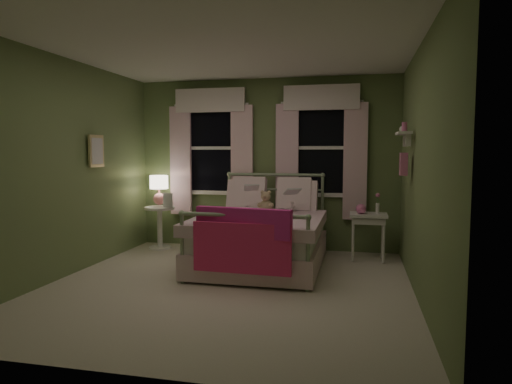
% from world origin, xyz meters
% --- Properties ---
extents(room_shell, '(4.20, 4.20, 4.20)m').
position_xyz_m(room_shell, '(0.00, 0.00, 1.30)').
color(room_shell, beige).
rests_on(room_shell, ground).
extents(bed, '(1.58, 2.04, 1.18)m').
position_xyz_m(bed, '(0.18, 1.00, 0.38)').
color(bed, white).
rests_on(bed, ground).
extents(pink_throw, '(1.10, 0.26, 0.71)m').
position_xyz_m(pink_throw, '(0.18, -0.03, 0.61)').
color(pink_throw, '#D62A89').
rests_on(pink_throw, bed).
extents(child_left, '(0.30, 0.23, 0.75)m').
position_xyz_m(child_left, '(-0.10, 1.42, 0.95)').
color(child_left, '#F7D1DD').
rests_on(child_left, bed).
extents(child_right, '(0.39, 0.35, 0.66)m').
position_xyz_m(child_right, '(0.46, 1.42, 0.90)').
color(child_right, '#F7D1DD').
rests_on(child_right, bed).
extents(book_left, '(0.22, 0.16, 0.26)m').
position_xyz_m(book_left, '(-0.10, 1.17, 0.96)').
color(book_left, beige).
rests_on(book_left, child_left).
extents(book_right, '(0.22, 0.18, 0.26)m').
position_xyz_m(book_right, '(0.46, 1.17, 0.92)').
color(book_right, beige).
rests_on(book_right, child_right).
extents(teddy_bear, '(0.23, 0.19, 0.31)m').
position_xyz_m(teddy_bear, '(0.18, 1.26, 0.79)').
color(teddy_bear, tan).
rests_on(teddy_bear, bed).
extents(nightstand_left, '(0.46, 0.46, 0.65)m').
position_xyz_m(nightstand_left, '(-1.58, 1.69, 0.42)').
color(nightstand_left, white).
rests_on(nightstand_left, ground).
extents(table_lamp, '(0.28, 0.28, 0.45)m').
position_xyz_m(table_lamp, '(-1.58, 1.69, 0.95)').
color(table_lamp, pink).
rests_on(table_lamp, nightstand_left).
extents(book_nightstand, '(0.20, 0.25, 0.02)m').
position_xyz_m(book_nightstand, '(-1.48, 1.61, 0.66)').
color(book_nightstand, beige).
rests_on(book_nightstand, nightstand_left).
extents(nightstand_right, '(0.50, 0.40, 0.64)m').
position_xyz_m(nightstand_right, '(1.54, 1.59, 0.55)').
color(nightstand_right, white).
rests_on(nightstand_right, ground).
extents(pink_toy, '(0.14, 0.19, 0.14)m').
position_xyz_m(pink_toy, '(1.44, 1.59, 0.71)').
color(pink_toy, pink).
rests_on(pink_toy, nightstand_right).
extents(bud_vase, '(0.06, 0.06, 0.28)m').
position_xyz_m(bud_vase, '(1.66, 1.64, 0.79)').
color(bud_vase, white).
rests_on(bud_vase, nightstand_right).
extents(window_left, '(1.34, 0.13, 1.96)m').
position_xyz_m(window_left, '(-0.85, 2.03, 1.62)').
color(window_left, black).
rests_on(window_left, room_shell).
extents(window_right, '(1.34, 0.13, 1.96)m').
position_xyz_m(window_right, '(0.85, 2.03, 1.62)').
color(window_right, black).
rests_on(window_right, room_shell).
extents(wall_shelf, '(0.15, 0.50, 0.60)m').
position_xyz_m(wall_shelf, '(1.90, 0.70, 1.52)').
color(wall_shelf, white).
rests_on(wall_shelf, room_shell).
extents(framed_picture, '(0.03, 0.32, 0.42)m').
position_xyz_m(framed_picture, '(-1.95, 0.60, 1.50)').
color(framed_picture, beige).
rests_on(framed_picture, room_shell).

